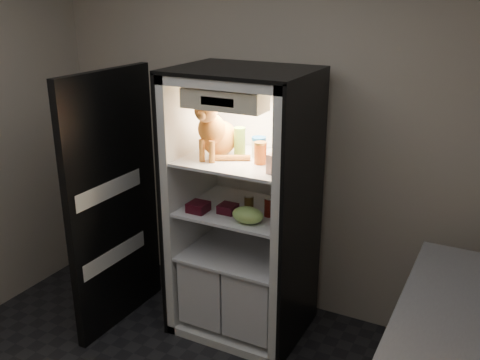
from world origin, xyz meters
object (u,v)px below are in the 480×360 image
at_px(condiment_jar, 249,201).
at_px(refrigerator, 245,224).
at_px(soda_can_c, 270,207).
at_px(berry_box_left, 198,207).
at_px(salsa_jar, 260,153).
at_px(soda_can_b, 281,207).
at_px(grape_bag, 248,215).
at_px(pepper_jar, 286,145).
at_px(parmesan_shaker, 240,142).
at_px(mayo_tub, 259,147).
at_px(cream_carton, 274,164).
at_px(soda_can_a, 280,199).
at_px(berry_box_right, 228,209).
at_px(tabby_cat, 216,132).

bearing_deg(condiment_jar, refrigerator, 149.50).
xyz_separation_m(soda_can_c, berry_box_left, (-0.45, -0.15, -0.03)).
distance_m(refrigerator, salsa_jar, 0.60).
height_order(soda_can_b, grape_bag, soda_can_b).
xyz_separation_m(pepper_jar, grape_bag, (-0.14, -0.27, -0.41)).
relative_size(parmesan_shaker, mayo_tub, 1.49).
height_order(salsa_jar, cream_carton, salsa_jar).
bearing_deg(cream_carton, soda_can_c, 120.79).
relative_size(pepper_jar, berry_box_left, 1.75).
height_order(pepper_jar, soda_can_a, pepper_jar).
xyz_separation_m(refrigerator, mayo_tub, (0.09, 0.03, 0.57)).
distance_m(pepper_jar, cream_carton, 0.25).
distance_m(soda_can_b, berry_box_left, 0.55).
height_order(grape_bag, berry_box_right, grape_bag).
height_order(cream_carton, berry_box_left, cream_carton).
relative_size(tabby_cat, berry_box_left, 3.53).
xyz_separation_m(parmesan_shaker, cream_carton, (0.33, -0.20, -0.04)).
bearing_deg(cream_carton, soda_can_b, 95.26).
distance_m(mayo_tub, berry_box_right, 0.46).
relative_size(tabby_cat, parmesan_shaker, 2.23).
xyz_separation_m(mayo_tub, berry_box_left, (-0.31, -0.28, -0.39)).
distance_m(parmesan_shaker, berry_box_right, 0.44).
xyz_separation_m(cream_carton, soda_can_a, (-0.09, 0.31, -0.35)).
height_order(tabby_cat, soda_can_c, tabby_cat).
height_order(refrigerator, mayo_tub, refrigerator).
xyz_separation_m(cream_carton, berry_box_right, (-0.35, 0.06, -0.38)).
relative_size(refrigerator, cream_carton, 15.73).
relative_size(pepper_jar, berry_box_right, 1.94).
height_order(refrigerator, berry_box_left, refrigerator).
bearing_deg(berry_box_left, salsa_jar, 21.16).
relative_size(soda_can_a, condiment_jar, 1.28).
distance_m(salsa_jar, grape_bag, 0.40).
relative_size(refrigerator, soda_can_c, 14.77).
bearing_deg(berry_box_right, cream_carton, -9.85).
xyz_separation_m(parmesan_shaker, condiment_jar, (0.07, 0.01, -0.41)).
bearing_deg(soda_can_c, parmesan_shaker, 165.63).
xyz_separation_m(cream_carton, berry_box_left, (-0.53, -0.01, -0.38)).
bearing_deg(pepper_jar, mayo_tub, 173.45).
distance_m(tabby_cat, pepper_jar, 0.47).
height_order(salsa_jar, condiment_jar, salsa_jar).
bearing_deg(cream_carton, berry_box_right, 170.15).
bearing_deg(berry_box_left, soda_can_c, 18.42).
relative_size(pepper_jar, condiment_jar, 2.50).
distance_m(cream_carton, soda_can_a, 0.48).
xyz_separation_m(cream_carton, condiment_jar, (-0.27, 0.21, -0.37)).
height_order(soda_can_b, soda_can_c, soda_can_c).
distance_m(refrigerator, cream_carton, 0.68).
distance_m(refrigerator, mayo_tub, 0.57).
height_order(soda_can_a, soda_can_c, soda_can_c).
bearing_deg(soda_can_a, mayo_tub, -160.61).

